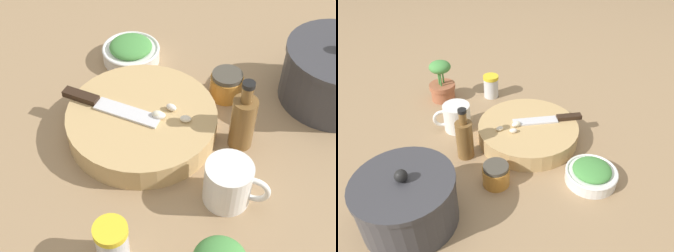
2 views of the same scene
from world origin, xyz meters
The scene contains 10 objects.
ground_plane centered at (0.00, 0.00, 0.00)m, with size 5.00×5.00×0.00m, color #997A56.
cutting_board centered at (0.01, -0.06, 0.03)m, with size 0.30×0.30×0.05m.
chef_knife centered at (0.03, -0.13, 0.06)m, with size 0.06×0.21×0.01m.
garlic_cloves centered at (-0.01, -0.01, 0.06)m, with size 0.05×0.08×0.02m.
herb_bowl centered at (-0.17, -0.22, 0.02)m, with size 0.14×0.14×0.05m.
spice_jar centered at (0.26, 0.06, 0.04)m, with size 0.06×0.06×0.08m.
coffee_mug centered at (0.06, 0.16, 0.04)m, with size 0.08×0.12×0.09m.
honey_jar centered at (-0.18, 0.03, 0.03)m, with size 0.07×0.07×0.06m.
oil_bottle centered at (-0.07, 0.12, 0.06)m, with size 0.05×0.05×0.16m.
stock_pot centered at (-0.30, 0.22, 0.06)m, with size 0.22×0.22×0.15m.
Camera 1 is at (0.53, 0.33, 0.70)m, focal length 50.00 mm.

